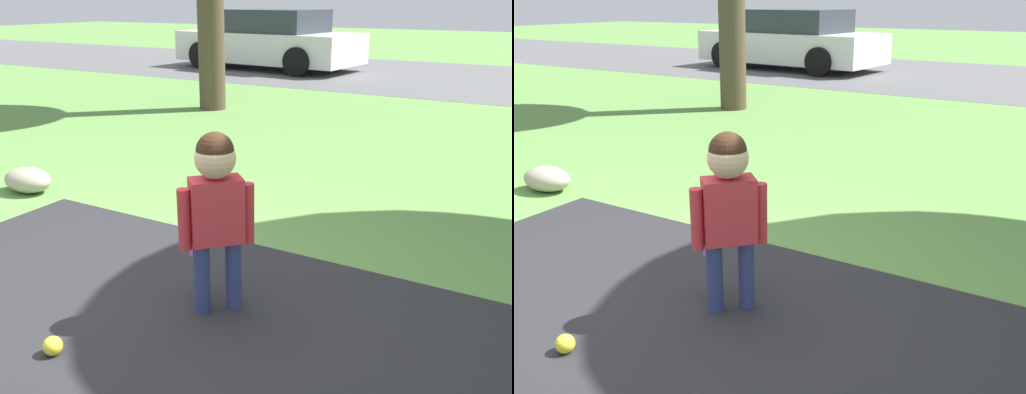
{
  "view_description": "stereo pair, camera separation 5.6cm",
  "coord_description": "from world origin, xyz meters",
  "views": [
    {
      "loc": [
        2.21,
        -2.07,
        1.59
      ],
      "look_at": [
        0.68,
        0.56,
        0.52
      ],
      "focal_mm": 40.0,
      "sensor_mm": 36.0,
      "label": 1
    },
    {
      "loc": [
        2.26,
        -2.05,
        1.59
      ],
      "look_at": [
        0.68,
        0.56,
        0.52
      ],
      "focal_mm": 40.0,
      "sensor_mm": 36.0,
      "label": 2
    }
  ],
  "objects": [
    {
      "name": "edging_rock",
      "position": [
        -1.85,
        0.99,
        0.11
      ],
      "size": [
        0.46,
        0.32,
        0.21
      ],
      "color": "#9E937F",
      "rests_on": "ground"
    },
    {
      "name": "baseball_bat",
      "position": [
        0.48,
        0.25,
        0.37
      ],
      "size": [
        0.07,
        0.07,
        0.57
      ],
      "color": "#E54CA5",
      "rests_on": "ground"
    },
    {
      "name": "street_strip",
      "position": [
        0.0,
        10.52,
        0.0
      ],
      "size": [
        40.0,
        6.0,
        0.01
      ],
      "color": "#59595B",
      "rests_on": "ground"
    },
    {
      "name": "parked_car",
      "position": [
        -4.48,
        10.1,
        0.64
      ],
      "size": [
        4.45,
        2.29,
        1.35
      ],
      "rotation": [
        0.0,
        0.0,
        3.05
      ],
      "color": "silver",
      "rests_on": "ground"
    },
    {
      "name": "child",
      "position": [
        0.68,
        0.16,
        0.63
      ],
      "size": [
        0.3,
        0.31,
        0.98
      ],
      "rotation": [
        0.0,
        0.0,
        0.81
      ],
      "color": "navy",
      "rests_on": "ground"
    },
    {
      "name": "sports_ball",
      "position": [
        0.23,
        -0.57,
        0.05
      ],
      "size": [
        0.09,
        0.09,
        0.09
      ],
      "color": "yellow",
      "rests_on": "ground"
    },
    {
      "name": "ground_plane",
      "position": [
        0.0,
        0.0,
        0.0
      ],
      "size": [
        60.0,
        60.0,
        0.0
      ],
      "primitive_type": "plane",
      "color": "#5B8C42"
    }
  ]
}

